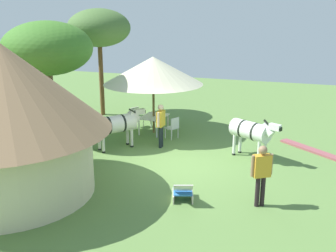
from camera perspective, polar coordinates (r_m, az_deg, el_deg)
The scene contains 14 objects.
ground_plane at distance 13.48m, azimuth 1.41°, elevation -5.64°, with size 36.00×36.00×0.00m, color #5B803F.
thatched_hut at distance 11.54m, azimuth -22.57°, elevation 1.78°, with size 5.75×5.75×4.31m.
shade_umbrella at distance 16.41m, azimuth -2.16°, elevation 8.05°, with size 4.15×4.15×3.25m.
patio_dining_table at distance 16.82m, azimuth -2.08°, elevation 1.19°, with size 1.35×1.03×0.74m.
patio_chair_near_lawn at distance 17.72m, azimuth -4.61°, elevation 1.48°, with size 0.58×0.57×0.90m.
patio_chair_near_hut at distance 16.03m, azimuth 0.75°, elevation -0.06°, with size 0.58×0.57×0.90m.
guest_beside_umbrella at distance 14.88m, azimuth -1.05°, elevation 0.61°, with size 0.60×0.23×1.68m.
standing_watcher at distance 10.65m, azimuth 13.40°, elevation -6.27°, with size 0.43×0.53×1.71m.
striped_lounge_chair at distance 10.96m, azimuth 2.16°, elevation -9.53°, with size 0.92×0.76×0.66m.
zebra_nearest_camera at distance 14.91m, azimuth -7.48°, elevation 0.25°, with size 1.88×1.57×1.48m.
zebra_by_umbrella at distance 14.06m, azimuth 11.99°, elevation -0.77°, with size 1.28×1.88×1.54m.
acacia_tree_left_background at distance 16.08m, azimuth -17.05°, elevation 10.69°, with size 3.46×3.46×4.71m.
acacia_tree_far_lawn at distance 19.61m, azimuth -9.97°, elevation 13.77°, with size 3.01×3.01×5.18m.
brick_patio_kerb at distance 15.71m, azimuth 20.14°, elevation -3.29°, with size 2.80×0.36×0.08m, color #924B50.
Camera 1 is at (-11.91, -3.82, 5.03)m, focal length 42.07 mm.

